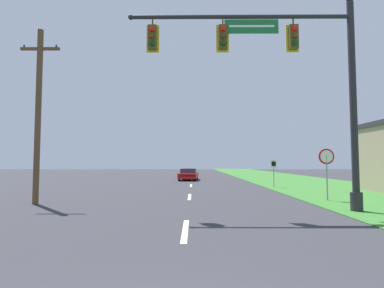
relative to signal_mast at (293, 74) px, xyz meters
The scene contains 7 objects.
grass_verge_right 22.48m from the signal_mast, 72.91° to the left, with size 10.00×110.00×0.04m.
road_center_line 14.52m from the signal_mast, 107.56° to the left, with size 0.16×34.80×0.01m.
signal_mast is the anchor object (origin of this frame).
car_ahead 21.27m from the signal_mast, 102.28° to the left, with size 2.13×4.53×1.19m.
stop_sign 5.37m from the signal_mast, 50.45° to the left, with size 0.76×0.07×2.50m.
route_sign_post 11.58m from the signal_mast, 79.16° to the left, with size 0.55×0.06×2.03m.
utility_pole_near 11.23m from the signal_mast, 169.38° to the left, with size 1.80×0.26×8.04m.
Camera 1 is at (0.24, -2.36, 1.87)m, focal length 28.00 mm.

